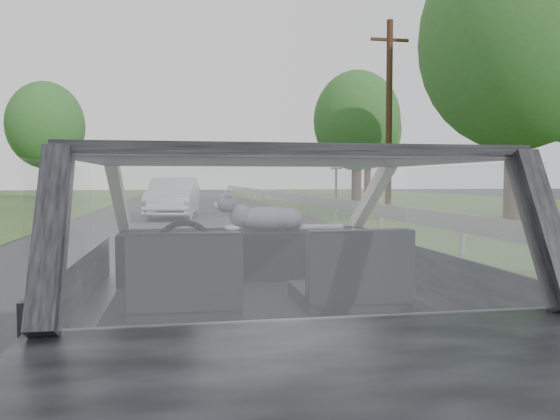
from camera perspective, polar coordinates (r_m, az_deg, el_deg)
name	(u,v)px	position (r m, az deg, el deg)	size (l,w,h in m)	color
subject_car	(262,293)	(2.90, -1.84, -8.69)	(1.80, 4.00, 1.45)	black
dashboard	(248,254)	(3.49, -3.33, -4.59)	(1.58, 0.45, 0.30)	black
driver_seat	(185,276)	(2.56, -9.86, -6.82)	(0.50, 0.72, 0.42)	black
passenger_seat	(353,271)	(2.68, 7.59, -6.33)	(0.50, 0.72, 0.42)	black
steering_wheel	(185,250)	(3.17, -9.92, -4.16)	(0.36, 0.36, 0.04)	black
cat	(268,217)	(3.46, -1.29, -0.72)	(0.59, 0.18, 0.26)	gray
guardrail	(376,210)	(13.67, 10.03, 0.02)	(0.05, 90.00, 0.32)	#9E9E9E
other_car	(174,198)	(19.22, -11.04, 1.27)	(1.67, 4.24, 1.40)	#AEB1B9
highway_sign	(336,184)	(21.44, 5.88, 2.68)	(0.09, 0.91, 2.28)	#1A5E25
utility_pole	(389,119)	(20.14, 11.32, 9.30)	(0.23, 0.23, 6.98)	black
tree_0	(516,83)	(15.94, 23.46, 12.06)	(5.09, 5.09, 7.71)	#2A5B23
tree_2	(357,140)	(27.94, 8.02, 7.22)	(4.36, 4.36, 6.61)	#2A5B23
tree_3	(368,146)	(44.39, 9.15, 6.66)	(5.33, 5.33, 8.08)	#2A5B23
tree_6	(46,143)	(39.19, -23.25, 6.49)	(4.96, 4.96, 7.52)	#2A5B23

